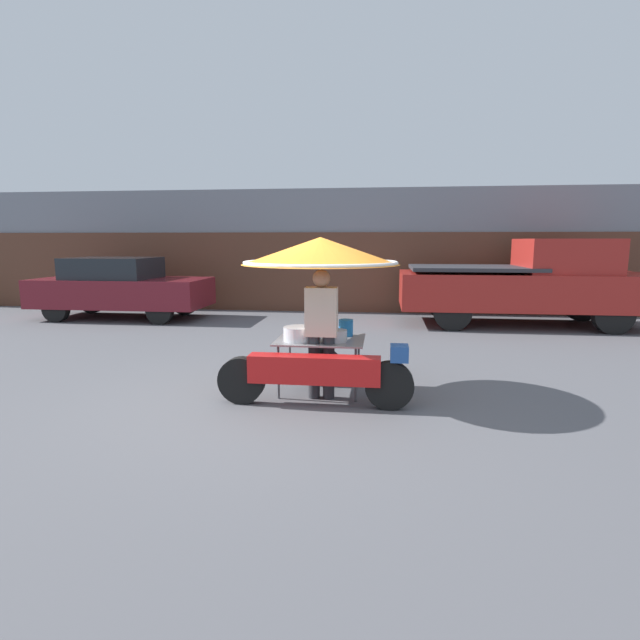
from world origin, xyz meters
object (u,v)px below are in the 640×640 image
vendor_person (321,327)px  pickup_truck (529,283)px  vendor_motorcycle_cart (320,272)px  parked_car (120,287)px

vendor_person → pickup_truck: 7.05m
vendor_motorcycle_cart → pickup_truck: bearing=54.3°
vendor_person → parked_car: size_ratio=0.38×
parked_car → pickup_truck: size_ratio=0.77×
vendor_motorcycle_cart → parked_car: (-5.66, 5.47, -0.76)m
parked_car → vendor_motorcycle_cart: bearing=-44.1°
vendor_person → parked_car: bearing=135.0°
vendor_person → vendor_motorcycle_cart: bearing=101.1°
vendor_person → pickup_truck: pickup_truck is taller
vendor_motorcycle_cart → pickup_truck: vendor_motorcycle_cart is taller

